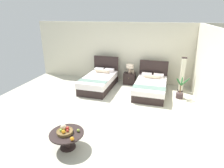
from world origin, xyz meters
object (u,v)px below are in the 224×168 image
(floor_lamp_corner, at_px, (182,75))
(fruit_bowl, at_px, (65,131))
(vase, at_px, (133,72))
(loose_orange, at_px, (72,139))
(table_lamp, at_px, (130,67))
(potted_palm, at_px, (180,91))
(bed_near_window, at_px, (99,81))
(nightstand, at_px, (129,78))
(loose_apple, at_px, (78,130))
(coffee_table, at_px, (67,136))
(bed_near_corner, at_px, (150,87))

(floor_lamp_corner, bearing_deg, fruit_bowl, -122.78)
(vase, distance_m, loose_orange, 5.05)
(table_lamp, distance_m, potted_palm, 2.48)
(bed_near_window, bearing_deg, table_lamp, 36.99)
(floor_lamp_corner, height_order, potted_palm, floor_lamp_corner)
(nightstand, distance_m, fruit_bowl, 4.90)
(fruit_bowl, bearing_deg, nightstand, 81.91)
(table_lamp, height_order, loose_apple, table_lamp)
(bed_near_window, distance_m, coffee_table, 4.00)
(bed_near_corner, bearing_deg, vase, 136.46)
(coffee_table, relative_size, loose_apple, 11.10)
(fruit_bowl, xyz_separation_m, loose_apple, (0.29, 0.13, -0.02))
(loose_orange, height_order, floor_lamp_corner, floor_lamp_corner)
(bed_near_corner, bearing_deg, loose_orange, -108.71)
(bed_near_window, distance_m, table_lamp, 1.56)
(bed_near_window, xyz_separation_m, fruit_bowl, (0.50, -3.97, 0.16))
(bed_near_corner, distance_m, loose_orange, 4.43)
(vase, distance_m, loose_apple, 4.71)
(bed_near_window, relative_size, loose_orange, 24.38)
(nightstand, relative_size, coffee_table, 0.65)
(nightstand, xyz_separation_m, potted_palm, (2.17, -1.05, 0.01))
(bed_near_window, xyz_separation_m, loose_orange, (0.80, -4.19, 0.14))
(coffee_table, bearing_deg, loose_apple, 24.80)
(coffee_table, height_order, loose_apple, loose_apple)
(loose_orange, bearing_deg, table_lamp, 85.63)
(vase, xyz_separation_m, floor_lamp_corner, (2.09, -0.25, 0.10))
(nightstand, xyz_separation_m, loose_orange, (-0.39, -5.06, 0.20))
(bed_near_corner, xyz_separation_m, loose_apple, (-1.43, -3.85, 0.17))
(loose_orange, relative_size, potted_palm, 0.10)
(table_lamp, bearing_deg, vase, -20.61)
(loose_apple, height_order, loose_orange, loose_orange)
(bed_near_window, relative_size, floor_lamp_corner, 1.51)
(nightstand, height_order, loose_apple, nightstand)
(table_lamp, xyz_separation_m, vase, (0.16, -0.06, -0.18))
(bed_near_window, bearing_deg, loose_apple, -78.40)
(loose_apple, height_order, potted_palm, potted_palm)
(bed_near_window, distance_m, bed_near_corner, 2.22)
(table_lamp, bearing_deg, bed_near_window, -143.01)
(bed_near_corner, bearing_deg, table_lamp, 139.26)
(fruit_bowl, distance_m, loose_apple, 0.32)
(bed_near_window, height_order, bed_near_corner, bed_near_window)
(potted_palm, bearing_deg, loose_apple, -125.00)
(bed_near_corner, height_order, floor_lamp_corner, floor_lamp_corner)
(bed_near_window, relative_size, fruit_bowl, 5.60)
(bed_near_window, xyz_separation_m, nightstand, (1.19, 0.87, -0.05))
(loose_apple, bearing_deg, nightstand, 85.20)
(nightstand, xyz_separation_m, vase, (0.16, -0.04, 0.36))
(potted_palm, bearing_deg, fruit_bowl, -127.02)
(bed_near_corner, height_order, loose_apple, bed_near_corner)
(bed_near_corner, height_order, potted_palm, bed_near_corner)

